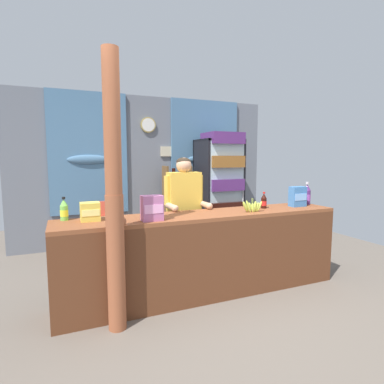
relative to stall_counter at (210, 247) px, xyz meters
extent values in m
plane|color=#665B51|center=(-0.01, 0.80, -0.57)|extent=(7.37, 7.37, 0.00)
cube|color=slate|center=(-0.01, 2.56, 0.74)|extent=(4.63, 0.12, 2.61)
cube|color=teal|center=(-1.03, 2.47, 1.03)|extent=(1.26, 0.04, 2.02)
ellipsoid|color=teal|center=(-1.03, 2.45, 0.93)|extent=(0.69, 0.10, 0.16)
cube|color=teal|center=(1.10, 2.47, 1.03)|extent=(1.37, 0.04, 2.02)
ellipsoid|color=teal|center=(1.10, 2.45, 0.93)|extent=(0.75, 0.10, 0.16)
cylinder|color=tan|center=(-0.01, 2.48, 1.54)|extent=(0.27, 0.03, 0.27)
cylinder|color=white|center=(-0.01, 2.47, 1.54)|extent=(0.23, 0.01, 0.23)
cube|color=beige|center=(0.33, 2.48, 1.08)|extent=(0.24, 0.02, 0.18)
cube|color=brown|center=(0.00, 0.11, 0.33)|extent=(3.21, 0.55, 0.04)
cube|color=brown|center=(0.00, -0.14, -0.13)|extent=(3.21, 0.04, 0.88)
cube|color=brown|center=(-1.56, 0.11, -0.13)|extent=(0.08, 0.50, 0.88)
cube|color=brown|center=(1.56, 0.11, -0.13)|extent=(0.08, 0.50, 0.88)
cylinder|color=#995133|center=(-1.05, -0.25, 0.04)|extent=(0.16, 0.16, 1.22)
cylinder|color=#995133|center=(-1.05, -0.25, 1.26)|extent=(0.15, 0.15, 1.22)
ellipsoid|color=#995133|center=(-0.98, -0.25, 0.41)|extent=(0.06, 0.05, 0.08)
cube|color=black|center=(1.18, 2.37, 0.36)|extent=(0.74, 0.04, 1.86)
cube|color=black|center=(0.83, 2.06, 0.36)|extent=(0.04, 0.66, 1.86)
cube|color=black|center=(1.53, 2.06, 0.36)|extent=(0.04, 0.66, 1.86)
cube|color=black|center=(1.18, 2.06, 1.27)|extent=(0.74, 0.66, 0.04)
cube|color=black|center=(1.18, 2.06, -0.53)|extent=(0.74, 0.66, 0.08)
cube|color=silver|center=(1.18, 1.74, 0.41)|extent=(0.68, 0.02, 1.70)
cylinder|color=#B7B7BC|center=(1.49, 1.71, 0.36)|extent=(0.02, 0.02, 0.40)
cube|color=silver|center=(1.18, 2.06, -0.02)|extent=(0.66, 0.58, 0.02)
cube|color=black|center=(1.18, 1.93, 0.09)|extent=(0.62, 0.54, 0.20)
cube|color=silver|center=(1.18, 2.06, 0.39)|extent=(0.66, 0.58, 0.02)
cube|color=#56286B|center=(1.18, 1.93, 0.50)|extent=(0.62, 0.54, 0.20)
cube|color=silver|center=(1.18, 2.06, 0.79)|extent=(0.66, 0.58, 0.02)
cube|color=brown|center=(1.18, 1.93, 0.90)|extent=(0.62, 0.54, 0.20)
cube|color=silver|center=(1.18, 2.06, 1.19)|extent=(0.66, 0.58, 0.02)
cube|color=#56286B|center=(1.18, 1.93, 1.30)|extent=(0.62, 0.54, 0.20)
cube|color=brown|center=(0.21, 2.23, 0.13)|extent=(0.04, 0.28, 1.39)
cube|color=brown|center=(0.65, 2.23, 0.13)|extent=(0.04, 0.28, 1.39)
cube|color=brown|center=(0.43, 2.23, 0.61)|extent=(0.44, 0.28, 0.02)
cylinder|color=black|center=(0.37, 2.23, 0.70)|extent=(0.06, 0.06, 0.15)
cylinder|color=#56286B|center=(0.50, 2.23, 0.69)|extent=(0.07, 0.07, 0.13)
cube|color=brown|center=(0.43, 2.23, 0.20)|extent=(0.44, 0.28, 0.02)
cylinder|color=brown|center=(0.37, 2.23, 0.27)|extent=(0.05, 0.05, 0.13)
cylinder|color=orange|center=(0.50, 2.23, 0.27)|extent=(0.07, 0.07, 0.12)
cube|color=brown|center=(0.43, 2.23, -0.22)|extent=(0.44, 0.28, 0.02)
cylinder|color=#75C64C|center=(0.37, 2.23, -0.15)|extent=(0.06, 0.06, 0.13)
cylinder|color=brown|center=(0.50, 2.23, -0.16)|extent=(0.07, 0.07, 0.10)
cube|color=#E5563D|center=(-0.95, 1.80, -0.13)|extent=(0.45, 0.45, 0.04)
cube|color=#E5563D|center=(-0.94, 2.00, 0.09)|extent=(0.42, 0.05, 0.40)
cylinder|color=#E5563D|center=(-1.14, 1.61, -0.35)|extent=(0.04, 0.04, 0.44)
cylinder|color=#E5563D|center=(-0.76, 1.61, -0.35)|extent=(0.04, 0.04, 0.44)
cylinder|color=#E5563D|center=(-1.13, 1.99, -0.35)|extent=(0.04, 0.04, 0.44)
cylinder|color=#E5563D|center=(-0.75, 1.99, -0.35)|extent=(0.04, 0.04, 0.44)
cube|color=#E5563D|center=(-1.15, 1.80, -0.01)|extent=(0.05, 0.40, 0.03)
cube|color=#E5563D|center=(-0.75, 1.80, -0.01)|extent=(0.05, 0.40, 0.03)
cylinder|color=#28282D|center=(-0.15, 0.62, -0.14)|extent=(0.11, 0.11, 0.85)
cylinder|color=#28282D|center=(0.02, 0.62, -0.14)|extent=(0.11, 0.11, 0.85)
cube|color=gold|center=(-0.07, 0.62, 0.54)|extent=(0.40, 0.20, 0.51)
sphere|color=tan|center=(-0.07, 0.62, 0.88)|extent=(0.19, 0.19, 0.19)
ellipsoid|color=#2D2319|center=(-0.07, 0.63, 0.92)|extent=(0.18, 0.18, 0.10)
cylinder|color=gold|center=(-0.28, 0.62, 0.57)|extent=(0.08, 0.08, 0.36)
cylinder|color=tan|center=(-0.28, 0.47, 0.39)|extent=(0.07, 0.26, 0.07)
sphere|color=tan|center=(-0.28, 0.34, 0.39)|extent=(0.08, 0.08, 0.08)
cylinder|color=gold|center=(0.15, 0.62, 0.57)|extent=(0.08, 0.08, 0.36)
cylinder|color=tan|center=(0.15, 0.47, 0.39)|extent=(0.07, 0.26, 0.07)
sphere|color=tan|center=(0.15, 0.34, 0.39)|extent=(0.08, 0.08, 0.08)
cylinder|color=#56286B|center=(1.53, 0.21, 0.44)|extent=(0.09, 0.09, 0.18)
cone|color=#56286B|center=(1.53, 0.21, 0.58)|extent=(0.09, 0.09, 0.08)
cylinder|color=silver|center=(1.53, 0.21, 0.63)|extent=(0.04, 0.04, 0.03)
cylinder|color=purple|center=(1.53, 0.21, 0.44)|extent=(0.10, 0.10, 0.08)
cylinder|color=#75C64C|center=(-1.45, 0.32, 0.42)|extent=(0.08, 0.08, 0.15)
cone|color=#75C64C|center=(-1.45, 0.32, 0.53)|extent=(0.08, 0.08, 0.07)
cylinder|color=black|center=(-1.45, 0.32, 0.57)|extent=(0.03, 0.03, 0.02)
cylinder|color=yellow|center=(-1.45, 0.32, 0.42)|extent=(0.08, 0.08, 0.07)
cylinder|color=black|center=(0.80, 0.15, 0.41)|extent=(0.07, 0.07, 0.12)
cone|color=black|center=(0.80, 0.15, 0.51)|extent=(0.07, 0.07, 0.06)
cylinder|color=red|center=(0.80, 0.15, 0.54)|extent=(0.03, 0.03, 0.02)
cylinder|color=red|center=(0.80, 0.15, 0.41)|extent=(0.07, 0.07, 0.06)
cube|color=#3D75B7|center=(1.28, 0.11, 0.48)|extent=(0.20, 0.11, 0.25)
cube|color=#7CB5F7|center=(1.28, 0.06, 0.48)|extent=(0.18, 0.00, 0.09)
cube|color=#B76699|center=(-0.66, -0.03, 0.48)|extent=(0.20, 0.14, 0.25)
cube|color=#F7A5D8|center=(-0.66, -0.10, 0.48)|extent=(0.18, 0.00, 0.09)
cube|color=#EAD14C|center=(-1.22, 0.20, 0.44)|extent=(0.18, 0.16, 0.18)
cube|color=#FFFF8C|center=(-1.22, 0.12, 0.44)|extent=(0.16, 0.00, 0.06)
ellipsoid|color=#B7C647|center=(0.44, 0.01, 0.41)|extent=(0.10, 0.03, 0.14)
ellipsoid|color=#B7C647|center=(0.47, -0.01, 0.42)|extent=(0.08, 0.04, 0.15)
ellipsoid|color=#B7C647|center=(0.50, 0.00, 0.40)|extent=(0.05, 0.04, 0.12)
ellipsoid|color=#B7C647|center=(0.53, -0.01, 0.40)|extent=(0.04, 0.04, 0.11)
ellipsoid|color=#B7C647|center=(0.56, -0.01, 0.41)|extent=(0.05, 0.04, 0.14)
ellipsoid|color=#B7C647|center=(0.59, -0.01, 0.40)|extent=(0.06, 0.04, 0.12)
ellipsoid|color=#B7C647|center=(0.62, -0.01, 0.41)|extent=(0.09, 0.03, 0.13)
cylinder|color=olive|center=(0.53, 0.00, 0.48)|extent=(0.02, 0.02, 0.05)
camera|label=1|loc=(-1.45, -2.94, 0.97)|focal=28.93mm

